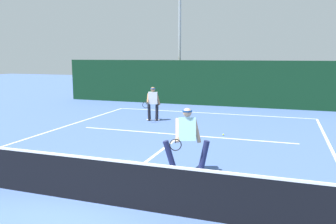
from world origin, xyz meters
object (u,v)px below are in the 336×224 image
player_far (153,102)px  tennis_ball_extra (186,125)px  light_pole (180,32)px  player_near (187,137)px  tennis_ball (223,135)px

player_far → tennis_ball_extra: bearing=142.8°
tennis_ball_extra → light_pole: (-2.66, 7.72, 4.43)m
player_near → player_far: bearing=-79.4°
tennis_ball → tennis_ball_extra: size_ratio=1.00×
player_far → tennis_ball: size_ratio=23.74×
tennis_ball_extra → light_pole: bearing=109.0°
tennis_ball → tennis_ball_extra: 2.18m
tennis_ball_extra → player_near: bearing=-73.9°
player_near → tennis_ball_extra: bearing=-91.6°
player_near → tennis_ball_extra: size_ratio=25.51×
player_far → light_pole: light_pole is taller
player_far → tennis_ball_extra: size_ratio=23.74×
player_far → tennis_ball: (3.58, -1.87, -0.83)m
tennis_ball → light_pole: 10.93m
player_near → tennis_ball: bearing=-110.2°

